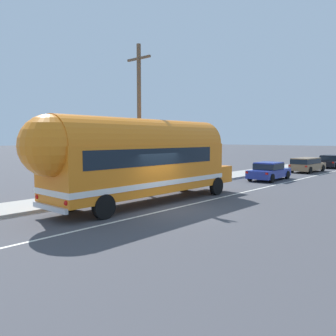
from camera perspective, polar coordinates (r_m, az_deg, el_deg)
ground_plane at (r=15.62m, az=0.18°, el=-6.85°), size 300.00×300.00×0.00m
lane_markings at (r=26.47m, az=14.78°, el=-2.17°), size 3.82×80.00×0.01m
sidewalk_slab at (r=26.48m, az=6.31°, el=-1.88°), size 2.75×90.00×0.15m
utility_pole at (r=20.13m, az=-4.78°, el=8.41°), size 1.80×0.24×8.50m
painted_bus at (r=16.52m, az=-4.90°, el=1.83°), size 2.61×12.44×4.12m
car_lead at (r=27.65m, az=16.29°, el=-0.39°), size 2.04×4.50×1.37m
car_second at (r=35.28m, az=21.89°, el=0.65°), size 2.02×4.62×1.37m
car_third at (r=41.94m, az=25.24°, el=1.08°), size 2.11×4.67×1.37m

